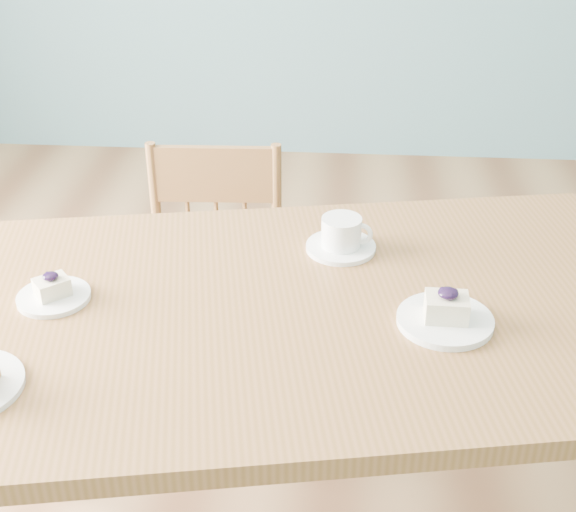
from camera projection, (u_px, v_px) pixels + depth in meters
The scene contains 5 objects.
dining_table at pixel (299, 337), 1.56m from camera, with size 1.57×1.07×0.77m.
dining_chair at pixel (215, 295), 2.21m from camera, with size 0.38×0.37×0.81m.
cheesecake_plate_near at pixel (446, 315), 1.46m from camera, with size 0.18×0.18×0.07m.
cheesecake_plate_far at pixel (53, 293), 1.53m from camera, with size 0.14×0.14×0.06m.
coffee_cup at pixel (342, 236), 1.69m from camera, with size 0.15×0.15×0.07m.
Camera 1 is at (-0.19, -1.35, 1.62)m, focal length 50.00 mm.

